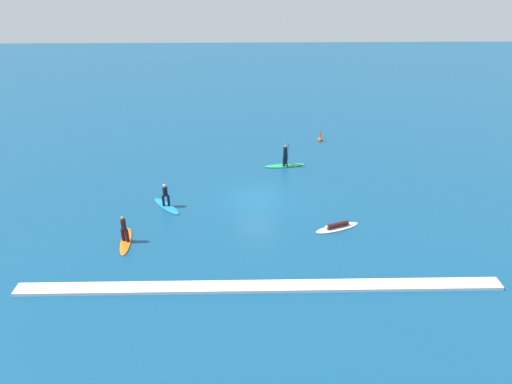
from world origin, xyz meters
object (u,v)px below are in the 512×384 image
object	(u,v)px
surfer_on_blue_board	(166,201)
surfer_on_white_board	(337,226)
surfer_on_orange_board	(125,236)
marker_buoy	(320,139)
surfer_on_green_board	(285,162)

from	to	relation	value
surfer_on_blue_board	surfer_on_white_board	bearing A→B (deg)	35.30
surfer_on_blue_board	surfer_on_orange_board	bearing A→B (deg)	-62.42
surfer_on_orange_board	marker_buoy	xyz separation A→B (m)	(13.94, 16.29, -0.28)
surfer_on_white_board	marker_buoy	bearing A→B (deg)	-115.45
surfer_on_orange_board	surfer_on_green_board	bearing A→B (deg)	-49.35
surfer_on_green_board	surfer_on_orange_board	size ratio (longest dim) A/B	1.11
marker_buoy	surfer_on_blue_board	bearing A→B (deg)	-135.35
surfer_on_green_board	surfer_on_orange_board	distance (m)	14.97
surfer_on_green_board	surfer_on_white_board	xyz separation A→B (m)	(2.59, -9.52, -0.25)
surfer_on_orange_board	surfer_on_blue_board	distance (m)	4.65
surfer_on_green_board	marker_buoy	bearing A→B (deg)	49.42
marker_buoy	surfer_on_white_board	bearing A→B (deg)	-93.88
surfer_on_green_board	marker_buoy	xyz separation A→B (m)	(3.61, 5.46, -0.22)
marker_buoy	surfer_on_orange_board	bearing A→B (deg)	-130.56
surfer_on_white_board	surfer_on_blue_board	xyz separation A→B (m)	(-11.13, 2.99, 0.29)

